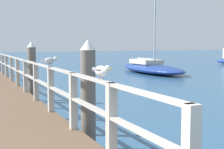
% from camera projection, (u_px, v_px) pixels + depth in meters
% --- Properties ---
extents(pier_railing, '(0.12, 22.69, 1.00)m').
position_uv_depth(pier_railing, '(11.00, 66.00, 12.91)').
color(pier_railing, '#B2ADA3').
rests_on(pier_railing, pier_deck).
extents(dock_piling_near, '(0.29, 0.29, 2.09)m').
position_uv_depth(dock_piling_near, '(88.00, 95.00, 6.03)').
color(dock_piling_near, '#6B6056').
rests_on(dock_piling_near, ground_plane).
extents(dock_piling_far, '(0.29, 0.29, 2.09)m').
position_uv_depth(dock_piling_far, '(32.00, 72.00, 11.01)').
color(dock_piling_far, '#6B6056').
rests_on(dock_piling_far, ground_plane).
extents(seagull_foreground, '(0.20, 0.48, 0.21)m').
position_uv_depth(seagull_foreground, '(101.00, 70.00, 4.41)').
color(seagull_foreground, white).
rests_on(seagull_foreground, pier_railing).
extents(seagull_background, '(0.44, 0.26, 0.21)m').
position_uv_depth(seagull_background, '(50.00, 60.00, 7.09)').
color(seagull_background, white).
rests_on(seagull_background, pier_railing).
extents(boat_0, '(2.84, 7.26, 8.28)m').
position_uv_depth(boat_0, '(151.00, 68.00, 22.15)').
color(boat_0, navy).
rests_on(boat_0, ground_plane).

